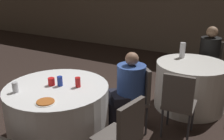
{
  "coord_description": "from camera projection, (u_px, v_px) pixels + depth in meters",
  "views": [
    {
      "loc": [
        2.0,
        -2.16,
        1.98
      ],
      "look_at": [
        0.46,
        0.56,
        0.85
      ],
      "focal_mm": 40.0,
      "sensor_mm": 36.0,
      "label": 1
    }
  ],
  "objects": [
    {
      "name": "chair_far_north",
      "position": [
        210.0,
        61.0,
        4.71
      ],
      "size": [
        0.45,
        0.45,
        0.91
      ],
      "rotation": [
        0.0,
        0.0,
        -3.27
      ],
      "color": "#59514C",
      "rests_on": "ground_plane"
    },
    {
      "name": "table_far",
      "position": [
        190.0,
        85.0,
        4.03
      ],
      "size": [
        1.11,
        1.11,
        0.75
      ],
      "color": "white",
      "rests_on": "ground_plane"
    },
    {
      "name": "chair_near_east",
      "position": [
        124.0,
        133.0,
        2.48
      ],
      "size": [
        0.47,
        0.47,
        0.91
      ],
      "rotation": [
        0.0,
        0.0,
        1.37
      ],
      "color": "#59514C",
      "rests_on": "ground_plane"
    },
    {
      "name": "ground_plane",
      "position": [
        62.0,
        136.0,
        3.37
      ],
      "size": [
        16.0,
        16.0,
        0.0
      ],
      "primitive_type": "plane",
      "color": "#332621"
    },
    {
      "name": "table_near",
      "position": [
        59.0,
        113.0,
        3.18
      ],
      "size": [
        1.28,
        1.28,
        0.75
      ],
      "color": "white",
      "rests_on": "ground_plane"
    },
    {
      "name": "soda_can_blue",
      "position": [
        60.0,
        81.0,
        3.06
      ],
      "size": [
        0.07,
        0.07,
        0.12
      ],
      "color": "#1E38A5",
      "rests_on": "table_near"
    },
    {
      "name": "person_blue_shirt",
      "position": [
        126.0,
        92.0,
        3.3
      ],
      "size": [
        0.51,
        0.5,
        1.13
      ],
      "rotation": [
        0.0,
        0.0,
        -3.97
      ],
      "color": "black",
      "rests_on": "ground_plane"
    },
    {
      "name": "cup_near",
      "position": [
        51.0,
        82.0,
        3.08
      ],
      "size": [
        0.08,
        0.08,
        0.1
      ],
      "color": "red",
      "rests_on": "table_near"
    },
    {
      "name": "chair_near_northeast",
      "position": [
        138.0,
        93.0,
        3.35
      ],
      "size": [
        0.57,
        0.57,
        0.91
      ],
      "rotation": [
        0.0,
        0.0,
        -3.97
      ],
      "color": "#59514C",
      "rests_on": "ground_plane"
    },
    {
      "name": "bottle_far",
      "position": [
        182.0,
        50.0,
        4.16
      ],
      "size": [
        0.09,
        0.09,
        0.25
      ],
      "color": "white",
      "rests_on": "table_far"
    },
    {
      "name": "soda_can_silver",
      "position": [
        15.0,
        87.0,
        2.88
      ],
      "size": [
        0.07,
        0.07,
        0.12
      ],
      "color": "silver",
      "rests_on": "table_near"
    },
    {
      "name": "pizza_plate_near",
      "position": [
        46.0,
        102.0,
        2.65
      ],
      "size": [
        0.23,
        0.23,
        0.02
      ],
      "color": "white",
      "rests_on": "table_near"
    },
    {
      "name": "person_black_shirt",
      "position": [
        208.0,
        59.0,
        4.56
      ],
      "size": [
        0.38,
        0.52,
        1.21
      ],
      "rotation": [
        0.0,
        0.0,
        -3.27
      ],
      "color": "black",
      "rests_on": "ground_plane"
    },
    {
      "name": "wall_back",
      "position": [
        172.0,
        3.0,
        6.71
      ],
      "size": [
        16.0,
        0.06,
        2.8
      ],
      "color": "#7A6B5B",
      "rests_on": "ground_plane"
    },
    {
      "name": "soda_can_red",
      "position": [
        78.0,
        82.0,
        3.03
      ],
      "size": [
        0.07,
        0.07,
        0.12
      ],
      "color": "red",
      "rests_on": "table_near"
    },
    {
      "name": "chair_far_south",
      "position": [
        178.0,
        100.0,
        3.16
      ],
      "size": [
        0.42,
        0.43,
        0.91
      ],
      "rotation": [
        0.0,
        0.0,
        0.06
      ],
      "color": "#59514C",
      "rests_on": "ground_plane"
    }
  ]
}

